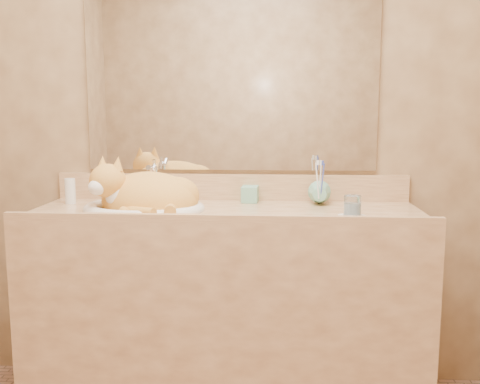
# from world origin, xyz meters

# --- Properties ---
(wall_back) EXTENTS (2.40, 0.02, 2.50)m
(wall_back) POSITION_xyz_m (0.00, 1.00, 1.25)
(wall_back) COLOR brown
(wall_back) RESTS_ON ground
(wall_front) EXTENTS (2.40, 0.02, 2.50)m
(wall_front) POSITION_xyz_m (0.00, -1.00, 1.25)
(wall_front) COLOR brown
(wall_front) RESTS_ON ground
(vanity_counter) EXTENTS (1.60, 0.55, 0.85)m
(vanity_counter) POSITION_xyz_m (0.00, 0.72, 0.42)
(vanity_counter) COLOR #9A6C45
(vanity_counter) RESTS_ON floor
(mirror) EXTENTS (1.30, 0.02, 0.80)m
(mirror) POSITION_xyz_m (0.00, 0.99, 1.39)
(mirror) COLOR white
(mirror) RESTS_ON wall_back
(sink_basin) EXTENTS (0.56, 0.50, 0.15)m
(sink_basin) POSITION_xyz_m (-0.33, 0.70, 0.93)
(sink_basin) COLOR white
(sink_basin) RESTS_ON vanity_counter
(faucet) EXTENTS (0.08, 0.13, 0.18)m
(faucet) POSITION_xyz_m (-0.33, 0.89, 0.94)
(faucet) COLOR white
(faucet) RESTS_ON vanity_counter
(cat) EXTENTS (0.51, 0.46, 0.23)m
(cat) POSITION_xyz_m (-0.34, 0.70, 0.92)
(cat) COLOR orange
(cat) RESTS_ON sink_basin
(soap_dispenser) EXTENTS (0.08, 0.08, 0.16)m
(soap_dispenser) POSITION_xyz_m (0.09, 0.89, 0.93)
(soap_dispenser) COLOR #76BEA0
(soap_dispenser) RESTS_ON vanity_counter
(toothbrush_cup) EXTENTS (0.11, 0.11, 0.09)m
(toothbrush_cup) POSITION_xyz_m (0.39, 0.84, 0.90)
(toothbrush_cup) COLOR #76BEA0
(toothbrush_cup) RESTS_ON vanity_counter
(toothbrushes) EXTENTS (0.03, 0.03, 0.20)m
(toothbrushes) POSITION_xyz_m (0.39, 0.84, 0.97)
(toothbrushes) COLOR white
(toothbrushes) RESTS_ON toothbrush_cup
(saucer) EXTENTS (0.11, 0.11, 0.01)m
(saucer) POSITION_xyz_m (0.49, 0.59, 0.85)
(saucer) COLOR white
(saucer) RESTS_ON vanity_counter
(water_glass) EXTENTS (0.06, 0.06, 0.08)m
(water_glass) POSITION_xyz_m (0.49, 0.59, 0.90)
(water_glass) COLOR white
(water_glass) RESTS_ON saucer
(lotion_bottle) EXTENTS (0.05, 0.05, 0.11)m
(lotion_bottle) POSITION_xyz_m (-0.70, 0.84, 0.91)
(lotion_bottle) COLOR white
(lotion_bottle) RESTS_ON vanity_counter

